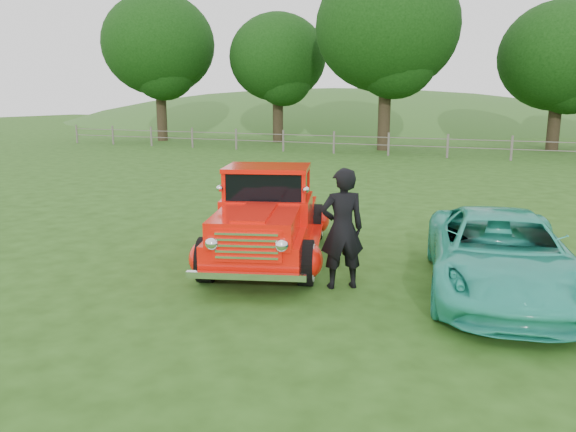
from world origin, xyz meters
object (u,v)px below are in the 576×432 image
at_px(tree_mid_west, 278,58).
at_px(red_pickup, 268,217).
at_px(teal_sedan, 500,254).
at_px(man, 342,229).
at_px(tree_near_east, 561,56).
at_px(tree_far_west, 158,45).
at_px(tree_near_west, 387,27).

bearing_deg(tree_mid_west, red_pickup, -66.33).
relative_size(teal_sedan, man, 2.33).
distance_m(teal_sedan, man, 2.48).
height_order(tree_near_east, red_pickup, tree_near_east).
height_order(tree_far_west, tree_near_east, tree_far_west).
relative_size(tree_near_west, red_pickup, 1.97).
distance_m(tree_far_west, man, 33.03).
bearing_deg(tree_near_east, teal_sedan, -93.31).
height_order(red_pickup, teal_sedan, red_pickup).
height_order(tree_near_west, teal_sedan, tree_near_west).
xyz_separation_m(tree_mid_west, teal_sedan, (15.43, -26.13, -4.92)).
relative_size(tree_far_west, tree_near_west, 0.95).
height_order(tree_far_west, tree_near_west, tree_near_west).
bearing_deg(tree_near_east, red_pickup, -102.07).
bearing_deg(tree_far_west, tree_near_east, 6.84).
relative_size(tree_mid_west, man, 4.34).
relative_size(tree_mid_west, tree_near_east, 1.02).
bearing_deg(tree_near_east, tree_mid_west, -176.63).
relative_size(red_pickup, teal_sedan, 1.16).
height_order(tree_far_west, teal_sedan, tree_far_west).
bearing_deg(tree_far_west, teal_sedan, -45.84).
xyz_separation_m(tree_mid_west, man, (13.08, -26.82, -4.58)).
distance_m(tree_near_west, tree_near_east, 9.97).
bearing_deg(teal_sedan, tree_mid_west, 110.40).
xyz_separation_m(tree_near_west, teal_sedan, (7.43, -23.13, -6.17)).
bearing_deg(man, tree_near_west, -110.51).
distance_m(tree_near_east, teal_sedan, 27.56).
distance_m(tree_mid_west, tree_near_east, 17.03).
xyz_separation_m(tree_far_west, red_pickup, (19.28, -23.74, -5.69)).
height_order(tree_mid_west, tree_near_west, tree_near_west).
distance_m(tree_far_west, teal_sedan, 34.14).
relative_size(tree_near_west, man, 5.34).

